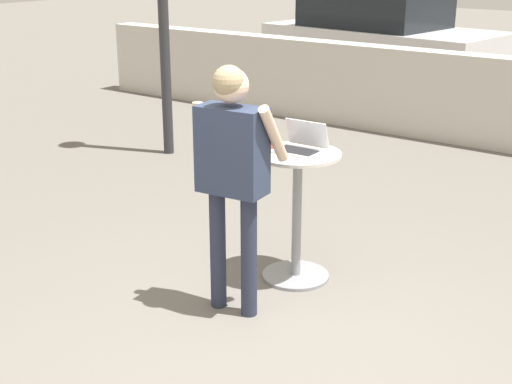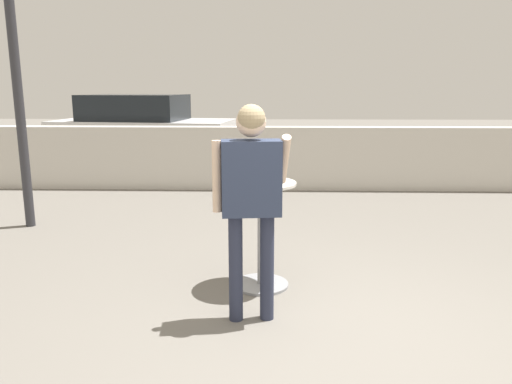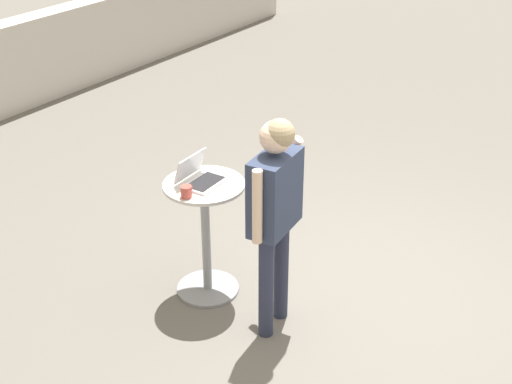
{
  "view_description": "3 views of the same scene",
  "coord_description": "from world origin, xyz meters",
  "px_view_note": "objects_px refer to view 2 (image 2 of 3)",
  "views": [
    {
      "loc": [
        2.09,
        -3.0,
        2.41
      ],
      "look_at": [
        -0.55,
        0.59,
        0.85
      ],
      "focal_mm": 50.0,
      "sensor_mm": 36.0,
      "label": 1
    },
    {
      "loc": [
        -0.5,
        -3.24,
        1.83
      ],
      "look_at": [
        -0.61,
        0.72,
        0.99
      ],
      "focal_mm": 35.0,
      "sensor_mm": 36.0,
      "label": 2
    },
    {
      "loc": [
        -4.27,
        -1.89,
        3.5
      ],
      "look_at": [
        -0.6,
        0.65,
        1.07
      ],
      "focal_mm": 50.0,
      "sensor_mm": 36.0,
      "label": 3
    }
  ],
  "objects_px": {
    "coffee_mug": "(235,178)",
    "street_lamp": "(11,23)",
    "standing_person": "(251,185)",
    "parked_car_near_street": "(142,130)",
    "laptop": "(261,176)",
    "cafe_table": "(261,227)"
  },
  "relations": [
    {
      "from": "cafe_table",
      "to": "standing_person",
      "type": "relative_size",
      "value": 0.58
    },
    {
      "from": "standing_person",
      "to": "parked_car_near_street",
      "type": "xyz_separation_m",
      "value": [
        -2.78,
        7.61,
        -0.25
      ]
    },
    {
      "from": "coffee_mug",
      "to": "laptop",
      "type": "bearing_deg",
      "value": 14.84
    },
    {
      "from": "cafe_table",
      "to": "standing_person",
      "type": "distance_m",
      "value": 0.86
    },
    {
      "from": "laptop",
      "to": "street_lamp",
      "type": "distance_m",
      "value": 3.98
    },
    {
      "from": "coffee_mug",
      "to": "standing_person",
      "type": "height_order",
      "value": "standing_person"
    },
    {
      "from": "standing_person",
      "to": "street_lamp",
      "type": "distance_m",
      "value": 4.3
    },
    {
      "from": "cafe_table",
      "to": "street_lamp",
      "type": "height_order",
      "value": "street_lamp"
    },
    {
      "from": "standing_person",
      "to": "cafe_table",
      "type": "bearing_deg",
      "value": 84.54
    },
    {
      "from": "laptop",
      "to": "street_lamp",
      "type": "relative_size",
      "value": 0.09
    },
    {
      "from": "standing_person",
      "to": "parked_car_near_street",
      "type": "distance_m",
      "value": 8.1
    },
    {
      "from": "cafe_table",
      "to": "standing_person",
      "type": "bearing_deg",
      "value": -95.46
    },
    {
      "from": "standing_person",
      "to": "parked_car_near_street",
      "type": "relative_size",
      "value": 0.41
    },
    {
      "from": "coffee_mug",
      "to": "parked_car_near_street",
      "type": "relative_size",
      "value": 0.03
    },
    {
      "from": "laptop",
      "to": "coffee_mug",
      "type": "bearing_deg",
      "value": -165.16
    },
    {
      "from": "cafe_table",
      "to": "street_lamp",
      "type": "bearing_deg",
      "value": 147.97
    },
    {
      "from": "coffee_mug",
      "to": "street_lamp",
      "type": "bearing_deg",
      "value": 145.53
    },
    {
      "from": "cafe_table",
      "to": "parked_car_near_street",
      "type": "bearing_deg",
      "value": 112.34
    },
    {
      "from": "cafe_table",
      "to": "coffee_mug",
      "type": "bearing_deg",
      "value": -173.49
    },
    {
      "from": "cafe_table",
      "to": "laptop",
      "type": "relative_size",
      "value": 2.88
    },
    {
      "from": "laptop",
      "to": "coffee_mug",
      "type": "xyz_separation_m",
      "value": [
        -0.24,
        -0.06,
        -0.0
      ]
    },
    {
      "from": "cafe_table",
      "to": "laptop",
      "type": "height_order",
      "value": "laptop"
    }
  ]
}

